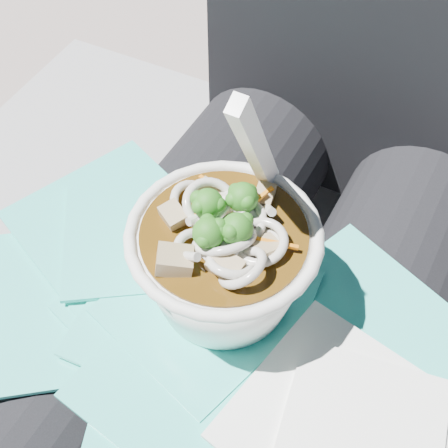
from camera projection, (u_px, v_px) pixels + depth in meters
The scene contains 6 objects.
stone_ledge at pixel (289, 352), 0.90m from camera, with size 1.00×0.50×0.44m, color gray.
lap at pixel (248, 332), 0.59m from camera, with size 0.36×0.48×0.16m.
person_body at pixel (292, 246), 0.61m from camera, with size 0.34×0.94×0.99m.
plastic_bag at pixel (199, 317), 0.49m from camera, with size 0.44×0.35×0.02m.
napkins at pixel (348, 424), 0.42m from camera, with size 0.16×0.16×0.01m.
udon_bowl at pixel (224, 255), 0.45m from camera, with size 0.16×0.16×0.19m.
Camera 1 is at (0.12, -0.26, 1.04)m, focal length 50.00 mm.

